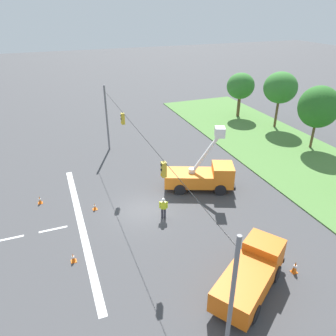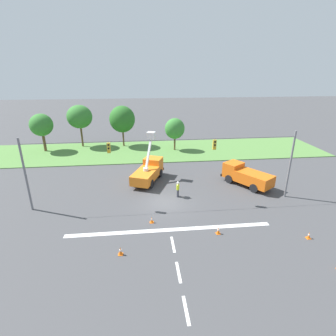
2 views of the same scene
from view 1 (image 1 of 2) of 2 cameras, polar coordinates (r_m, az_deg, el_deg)
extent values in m
plane|color=#424244|center=(26.45, -4.34, -7.35)|extent=(200.00, 200.00, 0.00)
cube|color=#517F3D|center=(35.13, 24.98, -0.69)|extent=(56.00, 12.00, 0.10)
cube|color=silver|center=(25.80, -14.92, -9.31)|extent=(17.60, 0.50, 0.01)
cube|color=silver|center=(25.80, -19.37, -10.04)|extent=(0.20, 2.00, 0.01)
cube|color=silver|center=(26.09, -26.01, -11.01)|extent=(0.20, 2.00, 0.01)
cylinder|color=slate|center=(36.34, -10.61, 8.46)|extent=(0.20, 0.20, 7.20)
cylinder|color=slate|center=(15.07, 10.93, -22.23)|extent=(0.20, 0.20, 7.20)
cylinder|color=black|center=(23.37, -4.90, 6.12)|extent=(26.00, 0.03, 0.03)
cylinder|color=black|center=(28.14, -7.94, 9.51)|extent=(0.02, 0.02, 0.10)
cube|color=gold|center=(28.30, -7.87, 8.49)|extent=(0.32, 0.28, 0.96)
cylinder|color=black|center=(28.17, -8.23, 9.06)|extent=(0.16, 0.05, 0.16)
cylinder|color=black|center=(28.27, -8.19, 8.45)|extent=(0.16, 0.05, 0.16)
cylinder|color=yellow|center=(28.37, -8.14, 7.84)|extent=(0.16, 0.05, 0.16)
cylinder|color=black|center=(19.13, -0.76, 1.15)|extent=(0.02, 0.02, 0.10)
cube|color=gold|center=(19.37, -0.75, -0.26)|extent=(0.32, 0.28, 0.96)
cylinder|color=black|center=(19.18, -1.20, 0.51)|extent=(0.16, 0.05, 0.16)
cylinder|color=black|center=(19.32, -1.19, -0.34)|extent=(0.16, 0.05, 0.16)
cylinder|color=yellow|center=(19.47, -1.19, -1.18)|extent=(0.16, 0.05, 0.16)
cylinder|color=brown|center=(48.57, 12.18, 10.37)|extent=(0.44, 0.44, 2.92)
ellipsoid|color=#33752D|center=(47.83, 12.53, 13.78)|extent=(3.56, 3.90, 3.56)
cylinder|color=brown|center=(45.39, 18.33, 8.81)|extent=(0.32, 0.32, 3.47)
ellipsoid|color=#33752D|center=(44.49, 18.99, 13.10)|extent=(4.19, 4.17, 3.90)
cylinder|color=brown|center=(40.20, 23.86, 5.16)|extent=(0.28, 0.28, 2.96)
ellipsoid|color=#286623|center=(39.21, 24.77, 9.64)|extent=(4.33, 4.32, 4.51)
cube|color=orange|center=(28.79, 3.58, -1.73)|extent=(3.63, 4.68, 1.14)
cube|color=orange|center=(28.89, 9.47, -1.17)|extent=(2.65, 2.45, 1.85)
cube|color=#1E2838|center=(28.84, 10.74, -0.61)|extent=(1.79, 0.81, 0.83)
cube|color=black|center=(29.42, 11.22, -2.52)|extent=(2.12, 0.99, 0.30)
cylinder|color=black|center=(30.19, 8.66, -1.79)|extent=(0.64, 1.03, 1.00)
cylinder|color=black|center=(28.43, 9.11, -3.78)|extent=(0.64, 1.03, 1.00)
cylinder|color=black|center=(29.95, 2.07, -1.73)|extent=(0.64, 1.03, 1.00)
cylinder|color=black|center=(28.17, 2.10, -3.73)|extent=(0.64, 1.03, 1.00)
cylinder|color=silver|center=(28.46, 4.21, -0.42)|extent=(0.60, 0.60, 0.36)
cube|color=white|center=(27.85, 6.54, 2.42)|extent=(1.12, 2.27, 3.62)
cube|color=white|center=(27.20, 9.03, 6.21)|extent=(1.14, 1.08, 0.80)
cube|color=orange|center=(19.25, 12.98, -19.51)|extent=(4.11, 4.59, 1.28)
cube|color=orange|center=(21.13, 16.22, -14.03)|extent=(2.73, 2.63, 1.79)
cube|color=#1E2838|center=(21.39, 16.90, -12.46)|extent=(1.60, 1.14, 0.81)
cube|color=black|center=(22.31, 16.83, -14.09)|extent=(1.91, 1.38, 0.30)
cylinder|color=black|center=(21.75, 13.11, -15.31)|extent=(0.80, 0.98, 1.00)
cylinder|color=black|center=(21.38, 18.32, -17.05)|extent=(0.80, 0.98, 1.00)
cylinder|color=black|center=(19.48, 8.95, -21.08)|extent=(0.80, 0.98, 1.00)
cylinder|color=black|center=(19.07, 14.87, -23.28)|extent=(0.80, 0.98, 1.00)
cylinder|color=#383842|center=(25.30, -1.02, -7.88)|extent=(0.18, 0.18, 0.85)
cylinder|color=#383842|center=(25.29, -0.56, -7.88)|extent=(0.18, 0.18, 0.85)
cube|color=#D8EA26|center=(24.89, -0.80, -6.51)|extent=(0.37, 0.46, 0.60)
cube|color=silver|center=(24.89, -0.80, -6.51)|extent=(0.23, 0.42, 0.62)
cylinder|color=#D8EA26|center=(24.88, -1.43, -6.45)|extent=(0.11, 0.11, 0.55)
cylinder|color=#D8EA26|center=(24.87, -0.17, -6.46)|extent=(0.11, 0.11, 0.55)
sphere|color=tan|center=(24.65, -0.81, -5.68)|extent=(0.22, 0.22, 0.22)
sphere|color=white|center=(24.62, -0.81, -5.56)|extent=(0.26, 0.26, 0.26)
cube|color=orange|center=(22.68, -16.09, -15.32)|extent=(0.36, 0.36, 0.03)
cone|color=orange|center=(22.46, -16.19, -14.71)|extent=(0.25, 0.25, 0.62)
cylinder|color=white|center=(22.44, -16.20, -14.65)|extent=(0.15, 0.15, 0.11)
cube|color=orange|center=(22.56, 21.07, -16.53)|extent=(0.36, 0.36, 0.03)
cone|color=orange|center=(22.29, 21.25, -15.75)|extent=(0.32, 0.32, 0.80)
cylinder|color=white|center=(22.26, 21.27, -15.67)|extent=(0.20, 0.20, 0.14)
cube|color=orange|center=(29.19, -21.33, -5.71)|extent=(0.36, 0.36, 0.03)
cone|color=orange|center=(29.02, -21.44, -5.14)|extent=(0.26, 0.26, 0.66)
cylinder|color=white|center=(29.00, -21.46, -5.08)|extent=(0.16, 0.16, 0.12)
cube|color=orange|center=(27.11, -12.59, -7.02)|extent=(0.36, 0.36, 0.03)
cone|color=orange|center=(26.95, -12.66, -6.50)|extent=(0.22, 0.22, 0.56)
cylinder|color=white|center=(26.93, -12.66, -6.45)|extent=(0.14, 0.14, 0.10)
camera|label=2|loc=(29.40, -59.77, 10.24)|focal=28.00mm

